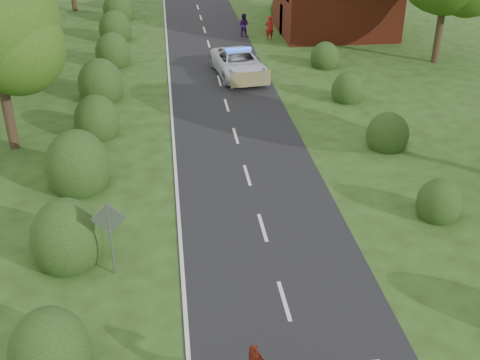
{
  "coord_description": "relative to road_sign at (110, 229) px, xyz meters",
  "views": [
    {
      "loc": [
        -3.02,
        -13.59,
        11.43
      ],
      "look_at": [
        -0.64,
        5.24,
        1.3
      ],
      "focal_mm": 45.0,
      "sensor_mm": 36.0,
      "label": 1
    }
  ],
  "objects": [
    {
      "name": "ground",
      "position": [
        5.0,
        -2.0,
        -1.65
      ],
      "size": [
        120.0,
        120.0,
        0.0
      ],
      "primitive_type": "plane",
      "color": "#2C4018"
    },
    {
      "name": "road",
      "position": [
        5.0,
        13.0,
        -1.64
      ],
      "size": [
        6.0,
        70.0,
        0.02
      ],
      "primitive_type": "cube",
      "color": "black",
      "rests_on": "ground"
    },
    {
      "name": "road_markings",
      "position": [
        3.4,
        10.93,
        -1.63
      ],
      "size": [
        4.96,
        70.0,
        0.01
      ],
      "color": "white",
      "rests_on": "road"
    },
    {
      "name": "hedgerow_left",
      "position": [
        -1.51,
        9.69,
        -0.91
      ],
      "size": [
        2.75,
        50.41,
        3.0
      ],
      "color": "black",
      "rests_on": "ground"
    },
    {
      "name": "hedgerow_right",
      "position": [
        11.6,
        9.21,
        -1.1
      ],
      "size": [
        2.1,
        45.78,
        2.1
      ],
      "color": "black",
      "rests_on": "ground"
    },
    {
      "name": "road_sign",
      "position": [
        0.0,
        0.0,
        0.0
      ],
      "size": [
        1.06,
        0.08,
        2.53
      ],
      "color": "gray",
      "rests_on": "ground"
    },
    {
      "name": "police_van",
      "position": [
        6.22,
        18.79,
        -0.88
      ],
      "size": [
        3.22,
        5.85,
        1.69
      ],
      "rotation": [
        0.0,
        0.0,
        0.13
      ],
      "color": "silver",
      "rests_on": "ground"
    },
    {
      "name": "pedestrian_red",
      "position": [
        9.44,
        26.75,
        -0.81
      ],
      "size": [
        0.66,
        0.49,
        1.68
      ],
      "primitive_type": "imported",
      "rotation": [
        0.0,
        0.0,
        3.29
      ],
      "color": "#B31A17",
      "rests_on": "ground"
    },
    {
      "name": "pedestrian_purple",
      "position": [
        7.7,
        27.79,
        -0.81
      ],
      "size": [
        1.01,
        0.93,
        1.68
      ],
      "primitive_type": "imported",
      "rotation": [
        0.0,
        0.0,
        2.69
      ],
      "color": "#3C1660",
      "rests_on": "ground"
    }
  ]
}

